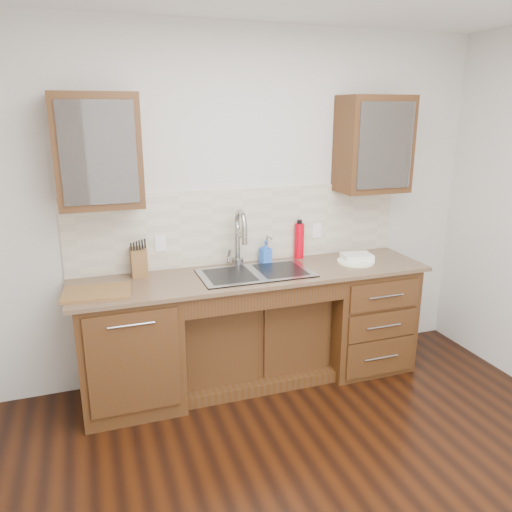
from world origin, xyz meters
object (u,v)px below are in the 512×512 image
object	(u,v)px
cutting_board	(97,292)
knife_block	(139,262)
soap_bottle	(265,252)
water_bottle	(299,241)
plate	(356,262)

from	to	relation	value
cutting_board	knife_block	bearing A→B (deg)	45.04
soap_bottle	water_bottle	bearing A→B (deg)	-3.50
water_bottle	knife_block	bearing A→B (deg)	-178.97
soap_bottle	knife_block	size ratio (longest dim) A/B	0.86
water_bottle	cutting_board	size ratio (longest dim) A/B	0.66
plate	cutting_board	bearing A→B (deg)	-178.14
plate	soap_bottle	bearing A→B (deg)	160.89
knife_block	cutting_board	world-z (taller)	knife_block
soap_bottle	plate	world-z (taller)	soap_bottle
soap_bottle	water_bottle	world-z (taller)	water_bottle
soap_bottle	cutting_board	distance (m)	1.35
water_bottle	plate	bearing A→B (deg)	-36.00
cutting_board	plate	bearing A→B (deg)	1.86
water_bottle	cutting_board	distance (m)	1.66
soap_bottle	water_bottle	distance (m)	0.32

